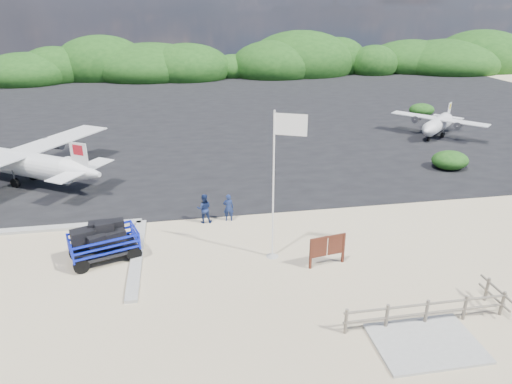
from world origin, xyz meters
TOP-DOWN VIEW (x-y plane):
  - ground at (0.00, 0.00)m, footprint 160.00×160.00m
  - asphalt_apron at (0.00, 30.00)m, footprint 90.00×50.00m
  - lagoon at (-9.00, 1.50)m, footprint 9.00×7.00m
  - walkway_pad at (5.50, -6.00)m, footprint 3.50×2.50m
  - vegetation_band at (0.00, 55.00)m, footprint 124.00×8.00m
  - fence at (6.00, -5.00)m, footprint 6.40×2.00m
  - baggage_cart at (-5.84, 1.52)m, footprint 3.54×2.70m
  - flagpole at (1.55, 0.53)m, footprint 1.45×1.06m
  - signboard at (3.74, -0.62)m, footprint 1.80×0.47m
  - crew_a at (0.03, 4.53)m, footprint 0.57×0.40m
  - crew_b at (-1.24, 4.53)m, footprint 0.82×0.66m
  - aircraft_large at (14.42, 26.72)m, footprint 19.05×19.05m
  - aircraft_small at (-13.56, 34.44)m, footprint 9.36×9.36m

SIDE VIEW (x-z plane):
  - ground at x=0.00m, z-range 0.00..0.00m
  - asphalt_apron at x=0.00m, z-range -0.02..0.02m
  - lagoon at x=-9.00m, z-range -0.20..0.20m
  - walkway_pad at x=5.50m, z-range -0.05..0.05m
  - vegetation_band at x=0.00m, z-range -2.20..2.20m
  - fence at x=6.00m, z-range -0.55..0.55m
  - baggage_cart at x=-5.84m, z-range -0.78..0.78m
  - flagpole at x=1.55m, z-range -3.36..3.36m
  - signboard at x=3.74m, z-range -0.74..0.74m
  - aircraft_large at x=14.42m, z-range -2.07..2.07m
  - aircraft_small at x=-13.56m, z-range -1.19..1.19m
  - crew_a at x=0.03m, z-range 0.00..1.49m
  - crew_b at x=-1.24m, z-range 0.00..1.58m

